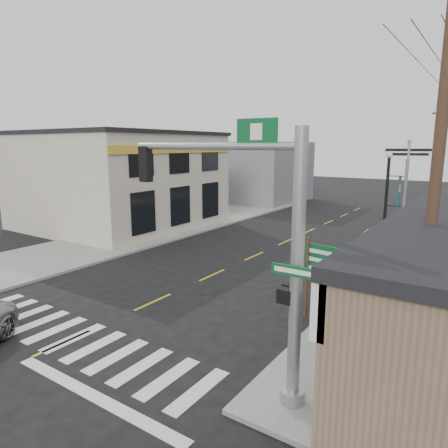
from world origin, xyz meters
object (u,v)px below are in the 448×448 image
Objects in this scene: guide_sign at (326,270)px; lamp_post at (387,201)px; traffic_signal_pole at (266,237)px; fire_hydrant at (373,319)px; bare_tree at (429,235)px; utility_pole_near at (436,173)px; utility_pole_far at (440,173)px; dance_center_sign at (407,167)px.

guide_sign is 8.35m from lamp_post.
fire_hydrant is at bearing 73.65° from traffic_signal_pole.
traffic_signal_pole is 4.34m from bare_tree.
utility_pole_near reaches higher than utility_pole_far.
utility_pole_near reaches higher than lamp_post.
fire_hydrant is at bearing 129.39° from utility_pole_near.
lamp_post is 0.90× the size of dance_center_sign.
fire_hydrant is 0.11× the size of lamp_post.
traffic_signal_pole is 4.93m from guide_sign.
utility_pole_near reaches higher than guide_sign.
lamp_post is at bearing -109.17° from dance_center_sign.
lamp_post is (-0.07, 12.74, -0.62)m from traffic_signal_pole.
traffic_signal_pole is 2.25× the size of guide_sign.
utility_pole_near is at bearing -56.89° from fire_hydrant.
traffic_signal_pole reaches higher than dance_center_sign.
bare_tree reaches higher than fire_hydrant.
traffic_signal_pole is at bearing -135.18° from utility_pole_near.
guide_sign is 0.28× the size of utility_pole_near.
dance_center_sign is (0.14, 3.79, 1.49)m from lamp_post.
bare_tree is 0.56× the size of utility_pole_far.
dance_center_sign is at bearing 102.11° from bare_tree.
dance_center_sign is 0.75× the size of utility_pole_far.
bare_tree is at bearing -49.89° from lamp_post.
guide_sign is 0.35× the size of utility_pole_far.
dance_center_sign is at bearing 97.44° from guide_sign.
bare_tree is at bearing -49.07° from fire_hydrant.
guide_sign reaches higher than fire_hydrant.
bare_tree is 1.78m from utility_pole_near.
bare_tree is at bearing 104.93° from utility_pole_near.
dance_center_sign reaches higher than bare_tree.
bare_tree is (1.55, -1.78, 3.36)m from fire_hydrant.
lamp_post reaches higher than guide_sign.
bare_tree is at bearing -85.65° from utility_pole_far.
bare_tree is (3.06, -1.31, 1.83)m from guide_sign.
lamp_post is at bearing 113.09° from utility_pole_near.
guide_sign is at bearing -96.96° from utility_pole_far.
bare_tree is 0.45× the size of utility_pole_near.
guide_sign is 3.80m from bare_tree.
lamp_post is 0.54× the size of utility_pole_near.
dance_center_sign is (0.20, 12.02, 2.87)m from guide_sign.
utility_pole_near reaches higher than traffic_signal_pole.
guide_sign is 2.20m from fire_hydrant.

